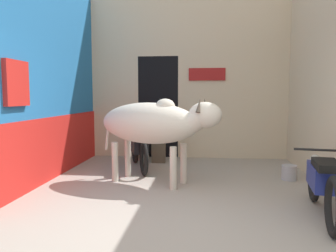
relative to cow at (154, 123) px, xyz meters
name	(u,v)px	position (x,y,z in m)	size (l,w,h in m)	color
ground_plane	(170,230)	(0.45, -1.90, -1.01)	(30.00, 30.00, 0.00)	#9E9389
wall_left_shopfront	(47,72)	(-1.92, 0.21, 0.88)	(0.25, 4.25, 3.90)	#236BAD
wall_back_with_doorway	(178,86)	(0.22, 2.59, 0.69)	(4.58, 0.93, 3.90)	beige
wall_right_with_door	(331,67)	(2.83, 0.18, 0.91)	(0.22, 4.25, 3.90)	beige
cow	(154,123)	(0.00, 0.00, 0.00)	(2.21, 1.30, 1.44)	beige
motorcycle_near	(323,182)	(2.25, -1.31, -0.58)	(0.58, 1.84, 0.76)	black
motorcycle_far	(139,148)	(-0.46, 1.04, -0.59)	(0.77, 1.72, 0.75)	black
shopkeeper_seated	(159,133)	(-0.15, 1.79, -0.37)	(0.43, 0.33, 1.22)	brown
plastic_stool	(143,149)	(-0.55, 2.01, -0.77)	(0.37, 0.37, 0.44)	beige
bucket	(289,172)	(2.31, 0.45, -0.88)	(0.26, 0.26, 0.26)	#A8A8B2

